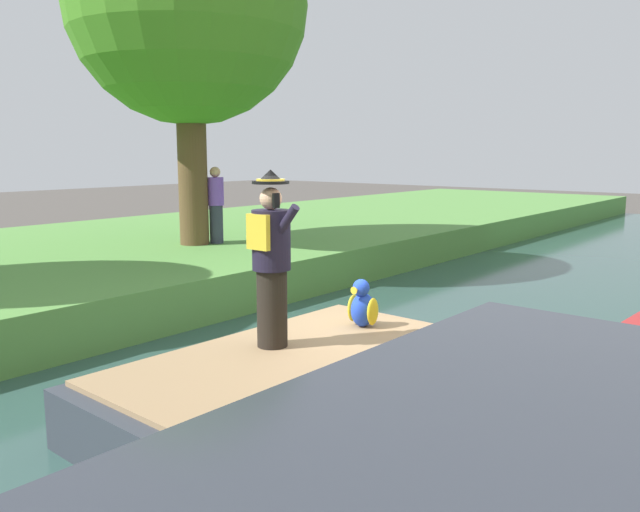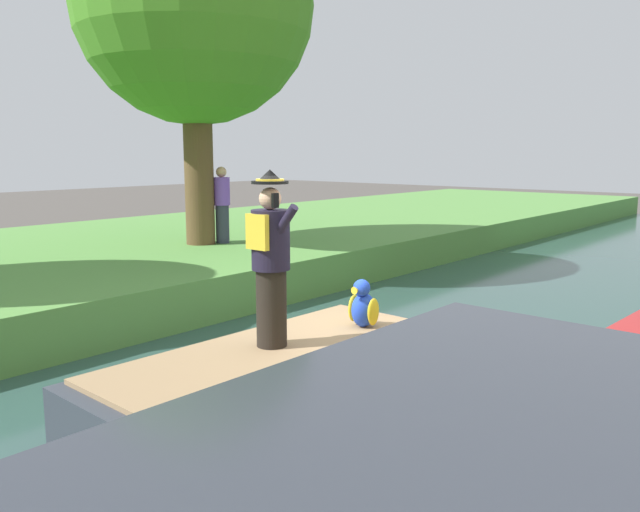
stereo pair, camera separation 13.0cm
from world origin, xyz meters
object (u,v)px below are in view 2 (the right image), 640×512
Objects in this scene: parrot_plush at (363,306)px; boat at (281,378)px; tree_slender at (194,5)px; person_bystander at (222,205)px; person_pirate at (271,259)px.

boat is at bearing -95.27° from parrot_plush.
tree_slender reaches higher than parrot_plush.
tree_slender is at bearing 147.13° from boat.
boat is at bearing -36.48° from person_bystander.
parrot_plush is 6.74m from person_bystander.
tree_slender is at bearing -124.36° from person_bystander.
parrot_plush is at bearing -27.16° from person_bystander.
boat is at bearing -32.87° from tree_slender.
person_pirate is 3.25× the size of parrot_plush.
person_pirate is 8.14m from tree_slender.
tree_slender is 4.00m from person_bystander.
parrot_plush is at bearing 70.20° from person_pirate.
boat is 1.38m from parrot_plush.
boat is 0.59× the size of tree_slender.
person_bystander reaches higher than boat.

